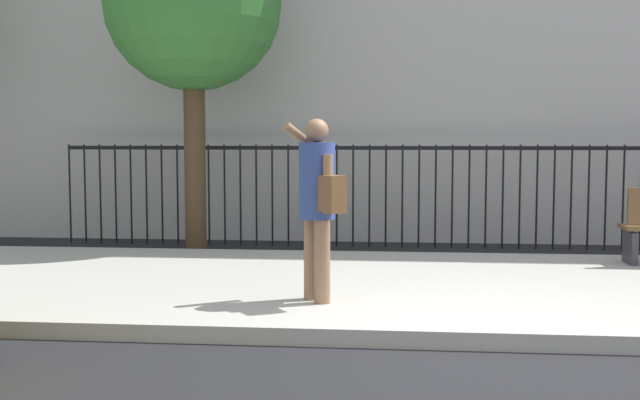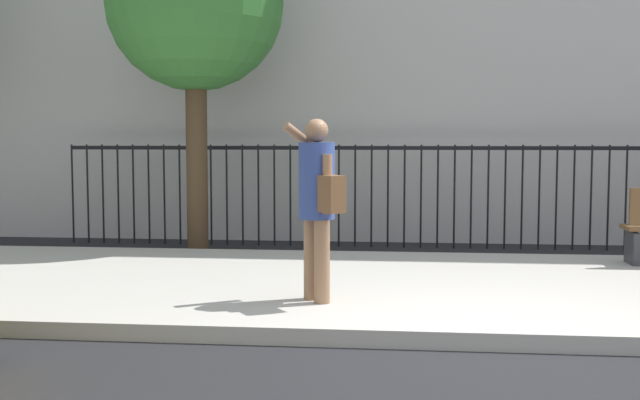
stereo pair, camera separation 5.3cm
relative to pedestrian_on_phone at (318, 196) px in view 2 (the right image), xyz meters
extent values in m
plane|color=black|center=(1.46, -1.06, -1.15)|extent=(60.00, 60.00, 0.00)
cube|color=#B2ADA3|center=(1.46, 1.14, -1.08)|extent=(28.00, 4.40, 0.15)
cube|color=black|center=(1.46, 4.84, 0.40)|extent=(12.00, 0.04, 0.06)
cylinder|color=black|center=(-4.54, 4.84, -0.35)|extent=(0.03, 0.03, 1.60)
cylinder|color=black|center=(-4.29, 4.84, -0.35)|extent=(0.03, 0.03, 1.60)
cylinder|color=black|center=(-4.03, 4.84, -0.35)|extent=(0.03, 0.03, 1.60)
cylinder|color=black|center=(-3.78, 4.84, -0.35)|extent=(0.03, 0.03, 1.60)
cylinder|color=black|center=(-3.52, 4.84, -0.35)|extent=(0.03, 0.03, 1.60)
cylinder|color=black|center=(-3.26, 4.84, -0.35)|extent=(0.03, 0.03, 1.60)
cylinder|color=black|center=(-3.01, 4.84, -0.35)|extent=(0.03, 0.03, 1.60)
cylinder|color=black|center=(-2.75, 4.84, -0.35)|extent=(0.03, 0.03, 1.60)
cylinder|color=black|center=(-2.50, 4.84, -0.35)|extent=(0.03, 0.03, 1.60)
cylinder|color=black|center=(-2.24, 4.84, -0.35)|extent=(0.03, 0.03, 1.60)
cylinder|color=black|center=(-1.99, 4.84, -0.35)|extent=(0.03, 0.03, 1.60)
cylinder|color=black|center=(-1.73, 4.84, -0.35)|extent=(0.03, 0.03, 1.60)
cylinder|color=black|center=(-1.48, 4.84, -0.35)|extent=(0.03, 0.03, 1.60)
cylinder|color=black|center=(-1.22, 4.84, -0.35)|extent=(0.03, 0.03, 1.60)
cylinder|color=black|center=(-0.97, 4.84, -0.35)|extent=(0.03, 0.03, 1.60)
cylinder|color=black|center=(-0.71, 4.84, -0.35)|extent=(0.03, 0.03, 1.60)
cylinder|color=black|center=(-0.46, 4.84, -0.35)|extent=(0.03, 0.03, 1.60)
cylinder|color=black|center=(-0.20, 4.84, -0.35)|extent=(0.03, 0.03, 1.60)
cylinder|color=black|center=(0.05, 4.84, -0.35)|extent=(0.03, 0.03, 1.60)
cylinder|color=black|center=(0.31, 4.84, -0.35)|extent=(0.03, 0.03, 1.60)
cylinder|color=black|center=(0.57, 4.84, -0.35)|extent=(0.03, 0.03, 1.60)
cylinder|color=black|center=(0.82, 4.84, -0.35)|extent=(0.03, 0.03, 1.60)
cylinder|color=black|center=(1.08, 4.84, -0.35)|extent=(0.03, 0.03, 1.60)
cylinder|color=black|center=(1.33, 4.84, -0.35)|extent=(0.03, 0.03, 1.60)
cylinder|color=black|center=(1.59, 4.84, -0.35)|extent=(0.03, 0.03, 1.60)
cylinder|color=black|center=(1.84, 4.84, -0.35)|extent=(0.03, 0.03, 1.60)
cylinder|color=black|center=(2.10, 4.84, -0.35)|extent=(0.03, 0.03, 1.60)
cylinder|color=black|center=(2.35, 4.84, -0.35)|extent=(0.03, 0.03, 1.60)
cylinder|color=black|center=(2.61, 4.84, -0.35)|extent=(0.03, 0.03, 1.60)
cylinder|color=black|center=(2.86, 4.84, -0.35)|extent=(0.03, 0.03, 1.60)
cylinder|color=black|center=(3.12, 4.84, -0.35)|extent=(0.03, 0.03, 1.60)
cylinder|color=black|center=(3.37, 4.84, -0.35)|extent=(0.03, 0.03, 1.60)
cylinder|color=black|center=(3.63, 4.84, -0.35)|extent=(0.03, 0.03, 1.60)
cylinder|color=black|center=(3.88, 4.84, -0.35)|extent=(0.03, 0.03, 1.60)
cylinder|color=black|center=(4.14, 4.84, -0.35)|extent=(0.03, 0.03, 1.60)
cylinder|color=#936B4C|center=(-0.07, 0.10, -0.61)|extent=(0.15, 0.15, 0.79)
cylinder|color=#936B4C|center=(0.04, -0.06, -0.61)|extent=(0.15, 0.15, 0.79)
cylinder|color=#33478C|center=(-0.02, 0.02, 0.14)|extent=(0.47, 0.47, 0.72)
sphere|color=#936B4C|center=(-0.02, 0.02, 0.61)|extent=(0.22, 0.22, 0.22)
cylinder|color=#936B4C|center=(-0.13, 0.18, 0.50)|extent=(0.46, 0.37, 0.39)
cylinder|color=#936B4C|center=(0.10, -0.14, 0.12)|extent=(0.09, 0.09, 0.55)
cube|color=black|center=(-0.05, 0.18, 0.59)|extent=(0.05, 0.06, 0.15)
cube|color=brown|center=(0.14, -0.19, 0.03)|extent=(0.29, 0.32, 0.34)
cube|color=#333338|center=(3.61, 2.62, -0.80)|extent=(0.08, 0.41, 0.40)
cylinder|color=#4C3823|center=(-2.22, 3.93, 0.33)|extent=(0.31, 0.31, 2.96)
sphere|color=#387A33|center=(-2.22, 3.93, 2.52)|extent=(2.58, 2.58, 2.58)
camera|label=1|loc=(0.73, -7.18, 0.53)|focal=43.39mm
camera|label=2|loc=(0.78, -7.17, 0.53)|focal=43.39mm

